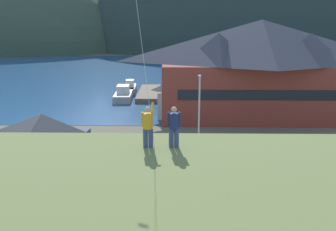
% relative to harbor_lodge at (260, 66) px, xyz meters
% --- Properties ---
extents(ground_plane, '(600.00, 600.00, 0.00)m').
position_rel_harbor_lodge_xyz_m(ground_plane, '(-11.49, -22.91, -6.16)').
color(ground_plane, '#66604C').
extents(parking_lot_pad, '(40.00, 20.00, 0.10)m').
position_rel_harbor_lodge_xyz_m(parking_lot_pad, '(-11.49, -17.91, -6.11)').
color(parking_lot_pad, gray).
rests_on(parking_lot_pad, ground).
extents(bay_water, '(360.00, 84.00, 0.03)m').
position_rel_harbor_lodge_xyz_m(bay_water, '(-11.49, 37.09, -6.14)').
color(bay_water, navy).
rests_on(bay_water, ground).
extents(far_hill_east_peak, '(142.31, 49.92, 92.30)m').
position_rel_harbor_lodge_xyz_m(far_hill_east_peak, '(27.06, 97.73, -6.16)').
color(far_hill_east_peak, '#2D3D33').
rests_on(far_hill_east_peak, ground).
extents(harbor_lodge, '(24.56, 12.02, 11.53)m').
position_rel_harbor_lodge_xyz_m(harbor_lodge, '(0.00, 0.00, 0.00)').
color(harbor_lodge, brown).
rests_on(harbor_lodge, ground).
extents(storage_shed_near_lot, '(6.83, 5.97, 4.73)m').
position_rel_harbor_lodge_xyz_m(storage_shed_near_lot, '(-20.12, -18.38, -3.70)').
color(storage_shed_near_lot, '#474C56').
rests_on(storage_shed_near_lot, ground).
extents(storage_shed_waterside, '(5.55, 5.45, 4.77)m').
position_rel_harbor_lodge_xyz_m(storage_shed_waterside, '(-9.62, -0.58, -3.68)').
color(storage_shed_waterside, beige).
rests_on(storage_shed_waterside, ground).
extents(wharf_dock, '(3.20, 12.13, 0.70)m').
position_rel_harbor_lodge_xyz_m(wharf_dock, '(-14.18, 12.67, -5.81)').
color(wharf_dock, '#70604C').
rests_on(wharf_dock, ground).
extents(moored_boat_wharfside, '(2.06, 5.63, 2.16)m').
position_rel_harbor_lodge_xyz_m(moored_boat_wharfside, '(-17.38, 14.80, -5.43)').
color(moored_boat_wharfside, '#A8A399').
rests_on(moored_boat_wharfside, ground).
extents(moored_boat_outer_mooring, '(2.25, 6.02, 2.16)m').
position_rel_harbor_lodge_xyz_m(moored_boat_outer_mooring, '(-10.91, 14.72, -5.43)').
color(moored_boat_outer_mooring, '#23564C').
rests_on(moored_boat_outer_mooring, ground).
extents(moored_boat_inner_slip, '(2.73, 7.79, 2.16)m').
position_rel_harbor_lodge_xyz_m(moored_boat_inner_slip, '(-17.77, 9.72, -5.43)').
color(moored_boat_inner_slip, '#A8A399').
rests_on(moored_boat_inner_slip, ground).
extents(parked_car_lone_by_shed, '(4.24, 2.13, 1.82)m').
position_rel_harbor_lodge_xyz_m(parked_car_lone_by_shed, '(-14.52, -22.13, -5.09)').
color(parked_car_lone_by_shed, navy).
rests_on(parked_car_lone_by_shed, parking_lot_pad).
extents(parked_car_back_row_left, '(4.27, 2.20, 1.82)m').
position_rel_harbor_lodge_xyz_m(parked_car_back_row_left, '(-6.36, -17.01, -5.09)').
color(parked_car_back_row_left, silver).
rests_on(parked_car_back_row_left, parking_lot_pad).
extents(parked_car_front_row_red, '(4.22, 2.10, 1.82)m').
position_rel_harbor_lodge_xyz_m(parked_car_front_row_red, '(-4.47, -22.75, -5.09)').
color(parked_car_front_row_red, red).
rests_on(parked_car_front_row_red, parking_lot_pad).
extents(parking_light_pole, '(0.24, 0.78, 6.64)m').
position_rel_harbor_lodge_xyz_m(parking_light_pole, '(-7.99, -12.35, -2.20)').
color(parking_light_pole, '#ADADB2').
rests_on(parking_light_pole, parking_lot_pad).
extents(person_kite_flyer, '(0.51, 0.66, 1.86)m').
position_rel_harbor_lodge_xyz_m(person_kite_flyer, '(-11.30, -30.62, 1.18)').
color(person_kite_flyer, '#384770').
rests_on(person_kite_flyer, grassy_hill_foreground).
extents(person_companion, '(0.55, 0.40, 1.74)m').
position_rel_harbor_lodge_xyz_m(person_companion, '(-10.22, -30.59, 1.16)').
color(person_companion, '#384770').
rests_on(person_companion, grassy_hill_foreground).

